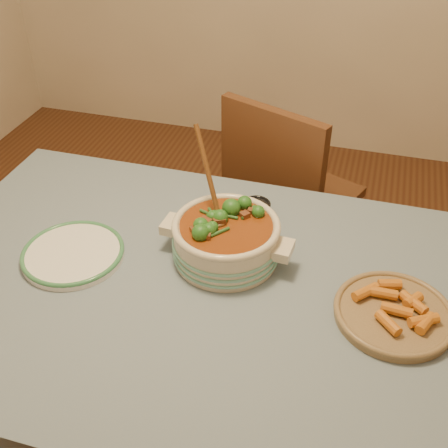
{
  "coord_description": "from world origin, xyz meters",
  "views": [
    {
      "loc": [
        0.34,
        -1.04,
        1.79
      ],
      "look_at": [
        -0.0,
        0.15,
        0.86
      ],
      "focal_mm": 45.0,
      "sensor_mm": 36.0,
      "label": 1
    }
  ],
  "objects_px": {
    "stew_casserole": "(226,237)",
    "white_plate": "(73,253)",
    "dining_table": "(209,312)",
    "chair_far": "(284,193)",
    "fried_plate": "(394,312)",
    "condiment_bowl": "(256,208)"
  },
  "relations": [
    {
      "from": "chair_far",
      "to": "white_plate",
      "type": "bearing_deg",
      "value": 82.91
    },
    {
      "from": "dining_table",
      "to": "condiment_bowl",
      "type": "height_order",
      "value": "condiment_bowl"
    },
    {
      "from": "stew_casserole",
      "to": "white_plate",
      "type": "height_order",
      "value": "stew_casserole"
    },
    {
      "from": "white_plate",
      "to": "condiment_bowl",
      "type": "relative_size",
      "value": 3.67
    },
    {
      "from": "stew_casserole",
      "to": "chair_far",
      "type": "distance_m",
      "value": 0.77
    },
    {
      "from": "dining_table",
      "to": "chair_far",
      "type": "distance_m",
      "value": 0.85
    },
    {
      "from": "dining_table",
      "to": "chair_far",
      "type": "bearing_deg",
      "value": 86.21
    },
    {
      "from": "chair_far",
      "to": "dining_table",
      "type": "bearing_deg",
      "value": 108.38
    },
    {
      "from": "condiment_bowl",
      "to": "fried_plate",
      "type": "bearing_deg",
      "value": -37.27
    },
    {
      "from": "dining_table",
      "to": "condiment_bowl",
      "type": "xyz_separation_m",
      "value": [
        0.05,
        0.35,
        0.12
      ]
    },
    {
      "from": "dining_table",
      "to": "fried_plate",
      "type": "xyz_separation_m",
      "value": [
        0.48,
        0.02,
        0.11
      ]
    },
    {
      "from": "dining_table",
      "to": "chair_far",
      "type": "relative_size",
      "value": 1.79
    },
    {
      "from": "condiment_bowl",
      "to": "chair_far",
      "type": "distance_m",
      "value": 0.55
    },
    {
      "from": "white_plate",
      "to": "fried_plate",
      "type": "bearing_deg",
      "value": 0.68
    },
    {
      "from": "dining_table",
      "to": "stew_casserole",
      "type": "relative_size",
      "value": 4.43
    },
    {
      "from": "fried_plate",
      "to": "chair_far",
      "type": "xyz_separation_m",
      "value": [
        -0.42,
        0.81,
        -0.24
      ]
    },
    {
      "from": "white_plate",
      "to": "chair_far",
      "type": "bearing_deg",
      "value": 60.74
    },
    {
      "from": "condiment_bowl",
      "to": "fried_plate",
      "type": "distance_m",
      "value": 0.54
    },
    {
      "from": "dining_table",
      "to": "fried_plate",
      "type": "distance_m",
      "value": 0.49
    },
    {
      "from": "dining_table",
      "to": "stew_casserole",
      "type": "distance_m",
      "value": 0.21
    },
    {
      "from": "stew_casserole",
      "to": "white_plate",
      "type": "xyz_separation_m",
      "value": [
        -0.42,
        -0.12,
        -0.06
      ]
    },
    {
      "from": "fried_plate",
      "to": "chair_far",
      "type": "distance_m",
      "value": 0.95
    }
  ]
}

